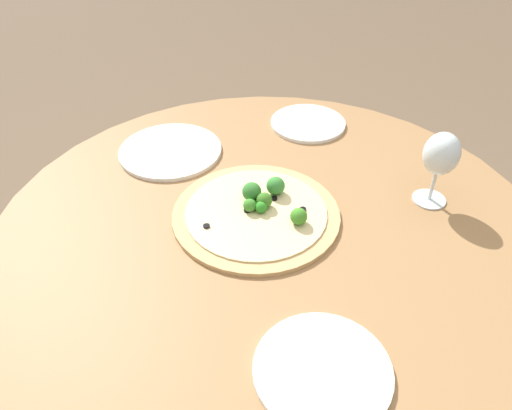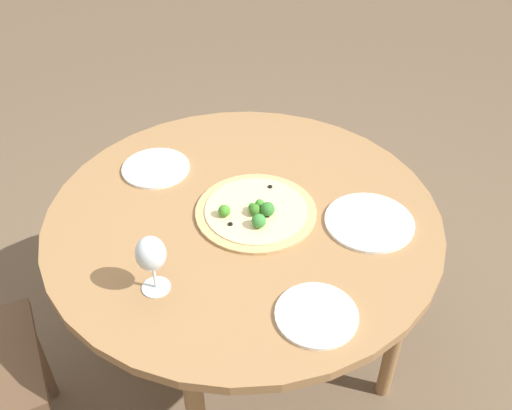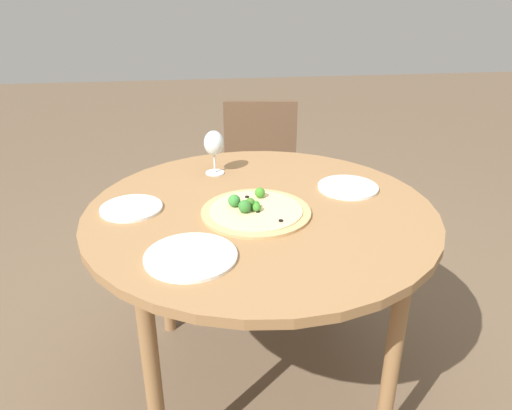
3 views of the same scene
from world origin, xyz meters
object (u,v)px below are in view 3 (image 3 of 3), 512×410
(chair, at_px, (260,178))
(plate_side, at_px, (348,187))
(pizza, at_px, (255,210))
(plate_near, at_px, (191,256))
(wine_glass, at_px, (214,144))
(plate_far, at_px, (131,208))

(chair, bearing_deg, plate_side, -67.01)
(pizza, distance_m, plate_side, 0.39)
(chair, xyz_separation_m, plate_near, (-1.19, 0.35, 0.27))
(pizza, relative_size, plate_near, 1.39)
(plate_near, bearing_deg, chair, -16.37)
(pizza, bearing_deg, plate_near, 140.84)
(pizza, xyz_separation_m, wine_glass, (0.37, 0.11, 0.11))
(chair, height_order, pizza, chair)
(plate_far, distance_m, plate_side, 0.76)
(pizza, height_order, plate_side, pizza)
(pizza, relative_size, wine_glass, 2.10)
(chair, xyz_separation_m, pizza, (-0.93, 0.14, 0.27))
(chair, xyz_separation_m, plate_far, (-0.86, 0.54, 0.27))
(plate_far, bearing_deg, chair, -32.26)
(pizza, bearing_deg, wine_glass, 16.78)
(plate_side, bearing_deg, pizza, 113.72)
(chair, relative_size, wine_glass, 5.06)
(plate_far, relative_size, plate_side, 0.94)
(plate_side, bearing_deg, chair, 15.50)
(plate_far, bearing_deg, plate_side, -83.90)
(pizza, bearing_deg, plate_side, -66.28)
(plate_near, distance_m, plate_far, 0.38)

